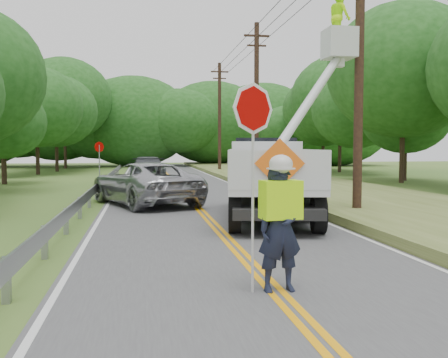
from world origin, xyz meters
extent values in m
plane|color=#375D23|center=(0.00, 0.00, 0.00)|extent=(140.00, 140.00, 0.00)
cube|color=#464648|center=(0.00, 14.00, 0.01)|extent=(7.20, 96.00, 0.02)
cube|color=#FFA308|center=(-0.10, 14.00, 0.02)|extent=(0.12, 96.00, 0.00)
cube|color=#FFA308|center=(0.10, 14.00, 0.02)|extent=(0.12, 96.00, 0.00)
cube|color=silver|center=(-3.45, 14.00, 0.02)|extent=(0.12, 96.00, 0.00)
cube|color=silver|center=(3.45, 14.00, 0.02)|extent=(0.12, 96.00, 0.00)
cube|color=gray|center=(-4.10, 1.00, 0.35)|extent=(0.12, 0.14, 0.70)
cube|color=gray|center=(-4.10, 4.00, 0.35)|extent=(0.12, 0.14, 0.70)
cube|color=gray|center=(-4.10, 7.00, 0.35)|extent=(0.12, 0.14, 0.70)
cube|color=gray|center=(-4.10, 10.00, 0.35)|extent=(0.12, 0.14, 0.70)
cube|color=gray|center=(-4.10, 13.00, 0.35)|extent=(0.12, 0.14, 0.70)
cube|color=gray|center=(-4.10, 16.00, 0.35)|extent=(0.12, 0.14, 0.70)
cube|color=gray|center=(-4.10, 19.00, 0.35)|extent=(0.12, 0.14, 0.70)
cube|color=gray|center=(-4.10, 22.00, 0.35)|extent=(0.12, 0.14, 0.70)
cube|color=gray|center=(-4.10, 25.00, 0.35)|extent=(0.12, 0.14, 0.70)
cube|color=gray|center=(-4.10, 28.00, 0.35)|extent=(0.12, 0.14, 0.70)
cube|color=gray|center=(-4.10, 31.00, 0.35)|extent=(0.12, 0.14, 0.70)
cube|color=gray|center=(-4.10, 34.00, 0.35)|extent=(0.12, 0.14, 0.70)
cube|color=gray|center=(-4.10, 37.00, 0.35)|extent=(0.12, 0.14, 0.70)
cube|color=gray|center=(-4.00, 15.00, 0.60)|extent=(0.05, 48.00, 0.34)
cylinder|color=black|center=(5.00, 9.00, 5.00)|extent=(0.30, 0.30, 10.00)
cylinder|color=black|center=(5.00, 24.00, 5.00)|extent=(0.30, 0.30, 10.00)
cube|color=black|center=(5.00, 24.00, 9.20)|extent=(1.60, 0.12, 0.12)
cube|color=black|center=(5.00, 24.00, 8.60)|extent=(1.20, 0.10, 0.10)
cylinder|color=black|center=(5.00, 39.00, 5.00)|extent=(0.30, 0.30, 10.00)
cube|color=black|center=(5.00, 39.00, 9.20)|extent=(1.60, 0.12, 0.12)
cube|color=black|center=(5.00, 39.00, 8.60)|extent=(1.20, 0.10, 0.10)
cylinder|color=black|center=(4.30, 17.50, 9.10)|extent=(0.03, 43.00, 0.03)
cylinder|color=black|center=(5.00, 17.50, 9.10)|extent=(0.03, 43.00, 0.03)
cylinder|color=black|center=(5.70, 17.50, 9.10)|extent=(0.03, 43.00, 0.03)
cube|color=#506026|center=(7.10, 14.00, 0.15)|extent=(7.00, 96.00, 0.30)
cylinder|color=#332319|center=(-10.64, 26.58, 1.14)|extent=(0.32, 0.32, 2.28)
ellipsoid|color=#1B4915|center=(-10.64, 26.58, 3.93)|extent=(5.32, 5.32, 4.68)
cylinder|color=#332319|center=(-12.52, 33.81, 1.12)|extent=(0.32, 0.32, 2.23)
ellipsoid|color=#1B4915|center=(-12.52, 33.81, 3.84)|extent=(5.21, 5.21, 4.58)
cylinder|color=#332319|center=(-10.81, 37.86, 1.66)|extent=(0.32, 0.32, 3.31)
ellipsoid|color=#1B4915|center=(-10.81, 37.86, 5.71)|extent=(7.73, 7.73, 6.80)
cylinder|color=#332319|center=(-10.11, 43.26, 1.67)|extent=(0.32, 0.32, 3.34)
ellipsoid|color=#1B4915|center=(-10.11, 43.26, 5.76)|extent=(7.80, 7.80, 6.87)
cylinder|color=#332319|center=(-10.36, 50.46, 2.20)|extent=(0.32, 0.32, 4.40)
ellipsoid|color=#1B4915|center=(-10.36, 50.46, 7.57)|extent=(10.26, 10.26, 9.03)
cylinder|color=#332319|center=(14.60, 23.57, 2.11)|extent=(0.32, 0.32, 4.21)
ellipsoid|color=#1B4915|center=(14.60, 23.57, 7.26)|extent=(9.83, 9.83, 8.65)
cylinder|color=#332319|center=(15.99, 25.72, 1.36)|extent=(0.32, 0.32, 2.71)
ellipsoid|color=#1B4915|center=(15.99, 25.72, 4.67)|extent=(6.33, 6.33, 5.57)
cylinder|color=#332319|center=(15.65, 33.14, 1.60)|extent=(0.32, 0.32, 3.19)
ellipsoid|color=#1B4915|center=(15.65, 33.14, 5.50)|extent=(7.45, 7.45, 6.55)
cylinder|color=#332319|center=(16.19, 37.85, 1.98)|extent=(0.32, 0.32, 3.97)
ellipsoid|color=#1B4915|center=(16.19, 37.85, 6.83)|extent=(9.25, 9.25, 8.14)
cylinder|color=#332319|center=(15.81, 41.21, 1.75)|extent=(0.32, 0.32, 3.49)
ellipsoid|color=#1B4915|center=(15.81, 41.21, 6.01)|extent=(8.15, 8.15, 7.17)
cylinder|color=#332319|center=(13.36, 46.13, 1.24)|extent=(0.32, 0.32, 2.47)
ellipsoid|color=#1B4915|center=(13.36, 46.13, 4.26)|extent=(5.77, 5.77, 5.08)
ellipsoid|color=#1B4915|center=(-17.04, 57.94, 5.50)|extent=(11.97, 8.97, 8.97)
ellipsoid|color=#1B4915|center=(-12.14, 57.28, 5.50)|extent=(12.86, 9.65, 9.65)
ellipsoid|color=#1B4915|center=(-7.32, 56.41, 5.50)|extent=(12.28, 9.21, 9.21)
ellipsoid|color=#1B4915|center=(-2.99, 56.15, 5.50)|extent=(14.81, 11.11, 11.11)
ellipsoid|color=#1B4915|center=(2.46, 54.40, 5.50)|extent=(10.44, 7.83, 7.83)
ellipsoid|color=#1B4915|center=(7.06, 57.79, 5.50)|extent=(14.23, 10.67, 10.67)
ellipsoid|color=#1B4915|center=(13.51, 56.98, 5.50)|extent=(13.71, 10.28, 10.28)
ellipsoid|color=#1B4915|center=(17.44, 56.09, 5.50)|extent=(11.04, 8.28, 8.28)
ellipsoid|color=#1B4915|center=(22.13, 54.07, 5.50)|extent=(14.81, 11.11, 11.11)
imported|color=#191E33|center=(0.07, 0.90, 1.03)|extent=(0.79, 0.57, 2.02)
cube|color=#AEF50B|center=(0.07, 0.90, 1.49)|extent=(0.66, 0.45, 0.61)
ellipsoid|color=silver|center=(0.07, 0.90, 2.05)|extent=(0.38, 0.38, 0.30)
cylinder|color=#B7B7B7|center=(-0.38, 0.89, 1.44)|extent=(0.04, 0.04, 2.83)
cylinder|color=#A80200|center=(-0.38, 0.89, 2.92)|extent=(0.72, 0.42, 0.81)
cylinder|color=black|center=(0.36, 6.37, 0.56)|extent=(0.53, 1.11, 1.07)
cylinder|color=black|center=(2.55, 5.94, 0.56)|extent=(0.53, 1.11, 1.07)
cylinder|color=black|center=(0.78, 8.56, 0.56)|extent=(0.53, 1.11, 1.07)
cylinder|color=black|center=(2.97, 8.13, 0.56)|extent=(0.53, 1.11, 1.07)
cylinder|color=black|center=(1.31, 11.29, 0.56)|extent=(0.53, 1.11, 1.07)
cylinder|color=black|center=(3.50, 10.87, 0.56)|extent=(0.53, 1.11, 1.07)
cube|color=black|center=(1.94, 8.67, 0.63)|extent=(3.65, 7.45, 0.28)
cube|color=silver|center=(1.79, 7.91, 1.19)|extent=(3.49, 5.52, 0.25)
cube|color=silver|center=(0.55, 8.15, 1.75)|extent=(1.04, 5.05, 1.00)
cube|color=silver|center=(3.03, 7.67, 1.75)|extent=(1.04, 5.05, 1.00)
cube|color=silver|center=(1.31, 5.41, 1.75)|extent=(2.53, 0.55, 1.00)
cube|color=silver|center=(2.51, 11.63, 1.52)|extent=(2.86, 2.55, 2.01)
cube|color=black|center=(2.55, 11.85, 2.25)|extent=(2.46, 1.84, 0.84)
cube|color=silver|center=(1.56, 6.70, 1.75)|extent=(1.18, 1.18, 0.89)
cube|color=silver|center=(4.30, 9.00, 5.69)|extent=(0.95, 0.95, 0.95)
imported|color=#AEF50B|center=(4.30, 9.00, 6.53)|extent=(0.62, 0.80, 1.65)
cube|color=orange|center=(1.29, 5.33, 1.92)|extent=(1.25, 0.28, 1.26)
imported|color=#AAABB0|center=(-1.99, 13.68, 0.87)|extent=(4.93, 6.72, 1.70)
imported|color=#3C4144|center=(-1.71, 27.96, 0.86)|extent=(2.43, 5.81, 1.68)
cylinder|color=gray|center=(-4.28, 20.16, 1.22)|extent=(0.06, 0.06, 2.45)
cylinder|color=#A80200|center=(-4.28, 20.16, 2.34)|extent=(0.47, 0.33, 0.56)
camera|label=1|loc=(-2.09, -6.77, 2.32)|focal=40.32mm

